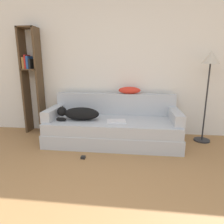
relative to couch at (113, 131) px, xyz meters
The scene contains 11 objects.
wall_back 1.29m from the couch, 95.64° to the left, with size 7.46×0.06×2.70m.
couch is the anchor object (origin of this frame).
couch_backrest 0.55m from the couch, 90.00° to the left, with size 2.13×0.15×0.38m.
couch_arm_left 1.05m from the couch, behind, with size 0.15×0.71×0.17m.
couch_arm_right 1.05m from the couch, ahead, with size 0.15×0.71×0.17m.
dog 0.64m from the couch, behind, with size 0.70×0.27×0.23m.
laptop 0.26m from the couch, 59.56° to the right, with size 0.33×0.26×0.02m.
throw_pillow 0.78m from the couch, 54.30° to the left, with size 0.39×0.19×0.12m.
bookshelf 1.83m from the couch, 165.99° to the left, with size 0.32×0.26×1.93m.
floor_lamp 1.86m from the couch, ahead, with size 0.27×0.27×1.50m.
power_adapter 0.76m from the couch, 117.67° to the right, with size 0.06×0.06×0.03m.
Camera 1 is at (0.42, -0.79, 1.30)m, focal length 32.00 mm.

